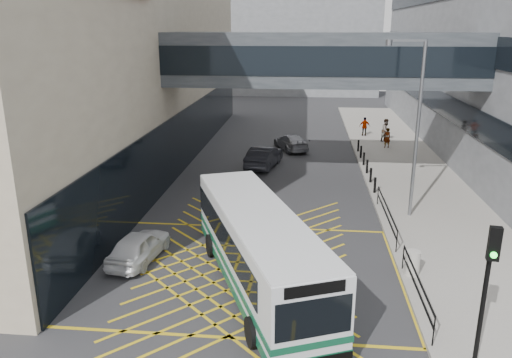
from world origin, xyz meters
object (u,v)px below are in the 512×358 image
(car_white, at_px, (139,246))
(litter_bin, at_px, (412,263))
(pedestrian_a, at_px, (387,138))
(pedestrian_b, at_px, (386,130))
(car_silver, at_px, (291,142))
(street_lamp, at_px, (414,119))
(bus, at_px, (258,246))
(traffic_light, at_px, (488,279))
(pedestrian_c, at_px, (365,127))
(car_dark, at_px, (264,157))

(car_white, bearing_deg, litter_bin, -174.60)
(pedestrian_a, xyz_separation_m, pedestrian_b, (0.24, 2.27, 0.16))
(car_silver, distance_m, pedestrian_a, 7.56)
(street_lamp, relative_size, pedestrian_a, 5.50)
(bus, distance_m, pedestrian_b, 26.22)
(bus, relative_size, pedestrian_b, 5.74)
(traffic_light, height_order, street_lamp, street_lamp)
(pedestrian_b, relative_size, pedestrian_c, 1.15)
(car_white, distance_m, pedestrian_a, 24.77)
(car_white, distance_m, car_silver, 20.95)
(traffic_light, height_order, litter_bin, traffic_light)
(car_white, relative_size, car_silver, 0.96)
(bus, relative_size, traffic_light, 2.49)
(car_white, xyz_separation_m, car_silver, (5.59, 20.19, 0.01))
(pedestrian_a, relative_size, pedestrian_b, 0.83)
(bus, xyz_separation_m, pedestrian_a, (8.02, 22.61, -0.65))
(traffic_light, distance_m, street_lamp, 12.20)
(car_silver, bearing_deg, pedestrian_b, 179.00)
(pedestrian_b, bearing_deg, car_silver, 161.33)
(pedestrian_b, bearing_deg, bus, -148.82)
(car_silver, distance_m, traffic_light, 26.96)
(bus, distance_m, car_silver, 21.81)
(car_white, height_order, street_lamp, street_lamp)
(pedestrian_c, bearing_deg, street_lamp, 87.83)
(bus, height_order, street_lamp, street_lamp)
(car_silver, bearing_deg, pedestrian_c, -162.85)
(car_dark, relative_size, pedestrian_c, 2.89)
(car_silver, xyz_separation_m, traffic_light, (5.97, -26.19, 2.31))
(car_dark, relative_size, pedestrian_b, 2.51)
(car_white, height_order, pedestrian_a, pedestrian_a)
(car_dark, xyz_separation_m, street_lamp, (7.97, -8.93, 4.31))
(car_dark, height_order, pedestrian_b, pedestrian_b)
(litter_bin, height_order, pedestrian_a, pedestrian_a)
(car_silver, distance_m, litter_bin, 21.31)
(bus, height_order, car_white, bus)
(traffic_light, bearing_deg, bus, 153.87)
(bus, height_order, pedestrian_b, bus)
(traffic_light, bearing_deg, car_white, 160.67)
(pedestrian_c, bearing_deg, pedestrian_b, 123.09)
(street_lamp, bearing_deg, litter_bin, -106.40)
(car_silver, height_order, street_lamp, street_lamp)
(car_dark, relative_size, traffic_light, 1.09)
(bus, relative_size, car_white, 2.66)
(bus, xyz_separation_m, traffic_light, (6.48, -4.41, 1.38))
(street_lamp, bearing_deg, bus, -139.80)
(bus, xyz_separation_m, car_dark, (-1.18, 16.53, -0.86))
(car_white, relative_size, street_lamp, 0.47)
(bus, distance_m, street_lamp, 10.77)
(traffic_light, bearing_deg, litter_bin, 104.66)
(car_silver, bearing_deg, traffic_light, 80.06)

